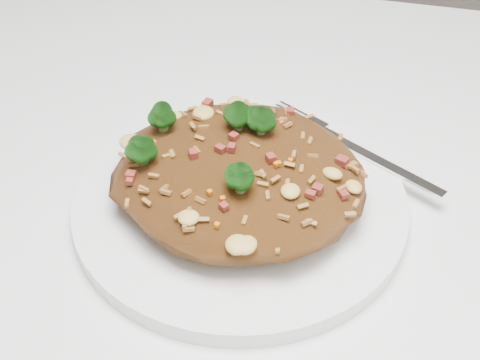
% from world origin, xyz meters
% --- Properties ---
extents(dining_table, '(1.20, 0.80, 0.75)m').
position_xyz_m(dining_table, '(0.00, 0.00, 0.66)').
color(dining_table, white).
rests_on(dining_table, ground).
extents(plate, '(0.24, 0.24, 0.01)m').
position_xyz_m(plate, '(-0.01, 0.04, 0.76)').
color(plate, white).
rests_on(plate, dining_table).
extents(fried_rice, '(0.18, 0.16, 0.06)m').
position_xyz_m(fried_rice, '(-0.02, 0.04, 0.79)').
color(fried_rice, brown).
rests_on(fried_rice, plate).
extents(fork, '(0.15, 0.09, 0.00)m').
position_xyz_m(fork, '(0.07, 0.11, 0.77)').
color(fork, silver).
rests_on(fork, plate).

